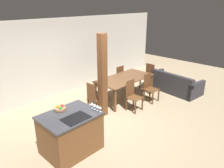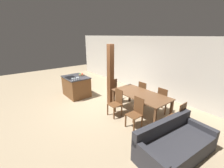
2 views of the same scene
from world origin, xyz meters
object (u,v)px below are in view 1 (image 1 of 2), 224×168
at_px(wine_glass_middle, 97,106).
at_px(dining_chair_near_left, 133,95).
at_px(wine_glass_end, 92,104).
at_px(wine_glass_near, 100,107).
at_px(dining_table, 125,80).
at_px(dining_chair_far_left, 100,84).
at_px(timber_post, 103,77).
at_px(dining_chair_head_end, 94,97).
at_px(kitchen_island, 71,133).
at_px(couch, 173,84).
at_px(dining_chair_foot_end, 148,76).
at_px(dining_chair_far_right, 118,77).
at_px(fruit_bowl, 60,108).
at_px(wine_glass_far, 95,105).
at_px(dining_chair_near_right, 150,87).

xyz_separation_m(wine_glass_middle, dining_chair_near_left, (2.01, 0.60, -0.55)).
distance_m(wine_glass_middle, wine_glass_end, 0.18).
relative_size(wine_glass_near, dining_table, 0.07).
height_order(dining_chair_far_left, timber_post, timber_post).
height_order(wine_glass_middle, dining_chair_head_end, wine_glass_middle).
relative_size(kitchen_island, wine_glass_end, 8.68).
bearing_deg(dining_table, kitchen_island, -161.30).
height_order(wine_glass_end, couch, wine_glass_end).
relative_size(wine_glass_middle, dining_chair_head_end, 0.15).
distance_m(wine_glass_end, dining_chair_foot_end, 4.08).
relative_size(kitchen_island, wine_glass_middle, 8.68).
distance_m(dining_chair_far_right, couch, 2.13).
height_order(wine_glass_near, wine_glass_end, same).
xyz_separation_m(fruit_bowl, couch, (4.87, -0.18, -0.71)).
relative_size(couch, timber_post, 0.85).
bearing_deg(wine_glass_middle, wine_glass_far, 90.00).
distance_m(wine_glass_far, couch, 4.39).
distance_m(wine_glass_middle, dining_chair_head_end, 1.79).
bearing_deg(dining_chair_foot_end, wine_glass_end, -73.43).
distance_m(wine_glass_middle, dining_chair_far_right, 3.63).
relative_size(wine_glass_end, dining_chair_near_right, 0.15).
bearing_deg(wine_glass_middle, dining_chair_far_right, 35.10).
xyz_separation_m(wine_glass_far, dining_chair_foot_end, (3.88, 1.24, -0.55)).
bearing_deg(wine_glass_far, dining_chair_head_end, 49.29).
relative_size(dining_chair_far_left, dining_chair_foot_end, 1.00).
bearing_deg(kitchen_island, wine_glass_far, -22.41).
bearing_deg(couch, wine_glass_far, 100.85).
xyz_separation_m(dining_chair_far_right, timber_post, (-1.79, -1.04, 0.72)).
height_order(wine_glass_middle, timber_post, timber_post).
bearing_deg(dining_chair_near_left, wine_glass_far, -165.80).
xyz_separation_m(wine_glass_middle, dining_chair_far_right, (2.93, 2.06, -0.55)).
relative_size(wine_glass_middle, couch, 0.07).
distance_m(dining_table, dining_chair_far_right, 0.89).
bearing_deg(dining_chair_near_left, wine_glass_end, -168.17).
bearing_deg(wine_glass_end, timber_post, 36.54).
relative_size(kitchen_island, dining_chair_far_right, 1.29).
bearing_deg(dining_chair_near_right, dining_chair_head_end, 158.56).
relative_size(wine_glass_far, couch, 0.07).
bearing_deg(timber_post, dining_chair_far_right, 30.14).
bearing_deg(fruit_bowl, couch, -2.06).
distance_m(wine_glass_near, dining_chair_head_end, 1.86).
bearing_deg(dining_chair_head_end, dining_chair_foot_end, -90.00).
distance_m(fruit_bowl, dining_chair_head_end, 1.83).
distance_m(wine_glass_middle, wine_glass_far, 0.09).
height_order(dining_chair_foot_end, timber_post, timber_post).
xyz_separation_m(dining_chair_far_left, dining_chair_foot_end, (1.86, -0.73, 0.00)).
distance_m(dining_chair_near_left, dining_chair_foot_end, 2.00).
distance_m(wine_glass_middle, couch, 4.40).
distance_m(wine_glass_far, dining_chair_near_left, 2.15).
bearing_deg(dining_chair_far_right, dining_chair_head_end, 21.44).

